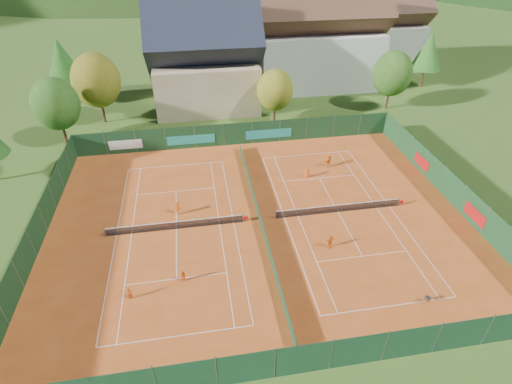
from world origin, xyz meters
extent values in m
plane|color=#33551A|center=(0.00, 0.00, -0.02)|extent=(600.00, 600.00, 0.00)
cube|color=#BC4E1B|center=(0.00, 0.00, 0.01)|extent=(40.00, 32.00, 0.01)
cube|color=white|center=(-8.00, 11.88, 0.01)|extent=(10.97, 0.06, 0.00)
cube|color=white|center=(-8.00, -11.88, 0.01)|extent=(10.97, 0.06, 0.00)
cube|color=white|center=(-13.48, 0.00, 0.01)|extent=(0.06, 23.77, 0.00)
cube|color=white|center=(-2.51, 0.00, 0.01)|extent=(0.06, 23.77, 0.00)
cube|color=white|center=(-12.12, 0.00, 0.01)|extent=(0.06, 23.77, 0.00)
cube|color=white|center=(-3.88, 0.00, 0.01)|extent=(0.06, 23.77, 0.00)
cube|color=white|center=(-8.00, 6.40, 0.01)|extent=(8.23, 0.06, 0.00)
cube|color=white|center=(-8.00, -6.40, 0.01)|extent=(8.23, 0.06, 0.00)
cube|color=white|center=(-8.00, 0.00, 0.01)|extent=(0.06, 12.80, 0.00)
cube|color=white|center=(8.00, 11.88, 0.01)|extent=(10.97, 0.06, 0.00)
cube|color=white|center=(8.00, -11.88, 0.01)|extent=(10.97, 0.06, 0.00)
cube|color=white|center=(2.51, 0.00, 0.01)|extent=(0.06, 23.77, 0.00)
cube|color=white|center=(13.48, 0.00, 0.01)|extent=(0.06, 23.77, 0.00)
cube|color=white|center=(3.88, 0.00, 0.01)|extent=(0.06, 23.77, 0.00)
cube|color=white|center=(12.12, 0.00, 0.01)|extent=(0.06, 23.77, 0.00)
cube|color=white|center=(8.00, 6.40, 0.01)|extent=(8.23, 0.06, 0.00)
cube|color=white|center=(8.00, -6.40, 0.01)|extent=(8.23, 0.06, 0.00)
cube|color=white|center=(8.00, 0.00, 0.01)|extent=(0.06, 12.80, 0.00)
cylinder|color=#59595B|center=(-14.40, 0.00, 0.51)|extent=(0.10, 0.10, 1.02)
cylinder|color=#59595B|center=(-1.60, 0.00, 0.51)|extent=(0.10, 0.10, 1.02)
cube|color=black|center=(-8.00, 0.00, 0.46)|extent=(12.80, 0.02, 0.86)
cube|color=white|center=(-8.00, 0.00, 0.89)|extent=(12.80, 0.04, 0.06)
cube|color=red|center=(-1.35, 0.00, 0.45)|extent=(0.40, 0.04, 0.40)
cylinder|color=#59595B|center=(1.60, 0.00, 0.51)|extent=(0.10, 0.10, 1.02)
cylinder|color=#59595B|center=(14.40, 0.00, 0.51)|extent=(0.10, 0.10, 1.02)
cube|color=black|center=(8.00, 0.00, 0.46)|extent=(12.80, 0.02, 0.86)
cube|color=white|center=(8.00, 0.00, 0.89)|extent=(12.80, 0.04, 0.06)
cube|color=red|center=(14.65, 0.00, 0.45)|extent=(0.40, 0.04, 0.40)
cube|color=#133520|center=(0.00, 0.00, 0.50)|extent=(0.03, 28.80, 1.00)
cube|color=#13361B|center=(0.00, 16.00, 1.50)|extent=(40.00, 0.04, 3.00)
cube|color=teal|center=(-6.00, 15.94, 1.20)|extent=(6.00, 0.03, 1.20)
cube|color=teal|center=(4.00, 15.94, 1.20)|extent=(6.00, 0.03, 1.20)
cube|color=silver|center=(-14.00, 15.94, 1.20)|extent=(4.00, 0.03, 1.20)
cube|color=#143820|center=(0.00, -16.00, 1.50)|extent=(40.00, 0.04, 3.00)
cube|color=#133419|center=(-20.00, 0.00, 1.50)|extent=(0.04, 32.00, 3.00)
cube|color=#163C1D|center=(20.00, 0.00, 1.50)|extent=(0.04, 32.00, 3.00)
cube|color=#B21414|center=(19.94, -4.00, 1.20)|extent=(0.03, 3.00, 1.20)
cube|color=#B21414|center=(19.94, 6.00, 1.20)|extent=(0.03, 3.00, 1.20)
cube|color=beige|center=(-3.00, 30.00, 3.50)|extent=(15.00, 12.00, 7.00)
cube|color=#1E2333|center=(-3.00, 30.00, 10.00)|extent=(16.20, 12.00, 12.00)
cube|color=silver|center=(16.00, 36.00, 4.50)|extent=(20.00, 11.00, 9.00)
cube|color=brown|center=(16.00, 36.00, 11.75)|extent=(21.60, 11.00, 11.00)
cube|color=silver|center=(30.00, 44.00, 4.00)|extent=(16.00, 10.00, 8.00)
cube|color=brown|center=(30.00, 44.00, 10.50)|extent=(17.28, 10.00, 10.00)
cylinder|color=#452918|center=(-22.00, 20.00, 1.40)|extent=(0.36, 0.36, 2.80)
ellipsoid|color=#265418|center=(-22.00, 20.00, 5.40)|extent=(5.72, 5.72, 6.58)
cylinder|color=#462919|center=(-18.00, 26.00, 1.57)|extent=(0.36, 0.36, 3.15)
ellipsoid|color=olive|center=(-18.00, 26.00, 6.07)|extent=(6.44, 6.44, 7.40)
cylinder|color=#412D17|center=(-24.00, 34.00, 1.75)|extent=(0.36, 0.36, 3.50)
cone|color=#1E5719|center=(-24.00, 34.00, 6.75)|extent=(5.60, 5.60, 6.50)
cylinder|color=#472919|center=(6.00, 22.00, 1.22)|extent=(0.36, 0.36, 2.45)
ellipsoid|color=olive|center=(6.00, 22.00, 4.72)|extent=(5.01, 5.01, 5.76)
cylinder|color=#4A2B1A|center=(24.00, 24.00, 1.40)|extent=(0.36, 0.36, 2.80)
ellipsoid|color=#2B5919|center=(24.00, 24.00, 5.40)|extent=(5.72, 5.72, 6.58)
cylinder|color=#4E341B|center=(34.00, 32.00, 1.57)|extent=(0.36, 0.36, 3.15)
cone|color=#24611B|center=(34.00, 32.00, 6.07)|extent=(5.04, 5.04, 5.85)
cylinder|color=#432717|center=(26.00, 40.00, 1.75)|extent=(0.36, 0.36, 3.50)
ellipsoid|color=olive|center=(26.00, 40.00, 6.75)|extent=(7.15, 7.15, 8.22)
ellipsoid|color=black|center=(10.00, 300.00, -42.35)|extent=(440.00, 440.00, 242.00)
cylinder|color=slate|center=(10.70, -12.22, 0.40)|extent=(0.02, 0.02, 0.80)
cylinder|color=slate|center=(11.00, -12.22, 0.40)|extent=(0.02, 0.02, 0.80)
cylinder|color=slate|center=(10.70, -11.92, 0.40)|extent=(0.02, 0.02, 0.80)
cylinder|color=slate|center=(11.00, -11.92, 0.40)|extent=(0.02, 0.02, 0.80)
cube|color=slate|center=(10.85, -12.07, 0.55)|extent=(0.34, 0.34, 0.30)
ellipsoid|color=#CCD833|center=(10.85, -12.07, 0.58)|extent=(0.28, 0.28, 0.16)
sphere|color=#CCD833|center=(-6.46, -5.08, 0.03)|extent=(0.07, 0.07, 0.07)
sphere|color=#CCD833|center=(4.10, -8.94, 0.03)|extent=(0.07, 0.07, 0.07)
sphere|color=#CCD833|center=(0.28, 2.91, 0.03)|extent=(0.07, 0.07, 0.07)
sphere|color=#CCD833|center=(-3.76, 10.65, 0.03)|extent=(0.07, 0.07, 0.07)
sphere|color=#CCD833|center=(11.20, -0.99, 0.03)|extent=(0.07, 0.07, 0.07)
imported|color=#CA4211|center=(-11.50, -7.89, 0.59)|extent=(0.44, 0.30, 1.18)
imported|color=#FE5D16|center=(-7.38, -6.80, 0.59)|extent=(0.65, 0.55, 1.18)
imported|color=#ED5815|center=(-7.80, 2.36, 0.74)|extent=(1.09, 0.90, 1.47)
imported|color=orange|center=(5.49, -4.84, 0.71)|extent=(0.89, 0.57, 1.42)
imported|color=#FD5D16|center=(6.67, 6.82, 0.63)|extent=(0.72, 0.58, 1.27)
imported|color=orange|center=(9.77, 8.71, 0.78)|extent=(1.43, 1.24, 1.56)
camera|label=1|loc=(-5.34, -29.91, 24.37)|focal=28.00mm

